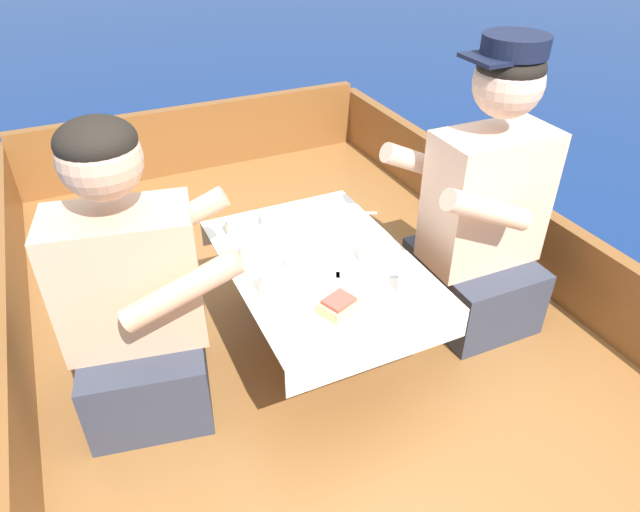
% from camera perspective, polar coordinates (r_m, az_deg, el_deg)
% --- Properties ---
extents(ground_plane, '(60.00, 60.00, 0.00)m').
position_cam_1_polar(ground_plane, '(2.33, 0.32, -14.93)').
color(ground_plane, navy).
extents(boat_deck, '(2.03, 3.40, 0.32)m').
position_cam_1_polar(boat_deck, '(2.21, 0.34, -12.22)').
color(boat_deck, brown).
rests_on(boat_deck, ground_plane).
extents(gunwale_port, '(0.06, 3.40, 0.32)m').
position_cam_1_polar(gunwale_port, '(1.91, -28.36, -13.28)').
color(gunwale_port, brown).
rests_on(gunwale_port, boat_deck).
extents(gunwale_starboard, '(0.06, 3.40, 0.32)m').
position_cam_1_polar(gunwale_starboard, '(2.49, 21.32, 0.75)').
color(gunwale_starboard, brown).
rests_on(gunwale_starboard, boat_deck).
extents(bow_coaming, '(1.91, 0.06, 0.37)m').
position_cam_1_polar(bow_coaming, '(3.36, -12.19, 11.52)').
color(bow_coaming, brown).
rests_on(bow_coaming, boat_deck).
extents(cockpit_table, '(0.59, 0.83, 0.37)m').
position_cam_1_polar(cockpit_table, '(1.91, 0.00, -1.45)').
color(cockpit_table, '#B2B2B7').
rests_on(cockpit_table, boat_deck).
extents(person_port, '(0.58, 0.52, 0.95)m').
position_cam_1_polar(person_port, '(1.77, -17.99, -4.32)').
color(person_port, '#333847').
rests_on(person_port, boat_deck).
extents(person_starboard, '(0.53, 0.45, 1.04)m').
position_cam_1_polar(person_starboard, '(2.08, 15.93, 3.86)').
color(person_starboard, '#333847').
rests_on(person_starboard, boat_deck).
extents(plate_sandwich, '(0.18, 0.18, 0.01)m').
position_cam_1_polar(plate_sandwich, '(1.66, 1.87, -5.74)').
color(plate_sandwich, white).
rests_on(plate_sandwich, cockpit_table).
extents(plate_bread, '(0.17, 0.17, 0.01)m').
position_cam_1_polar(plate_bread, '(2.01, 1.86, 2.20)').
color(plate_bread, white).
rests_on(plate_bread, cockpit_table).
extents(sandwich, '(0.12, 0.11, 0.05)m').
position_cam_1_polar(sandwich, '(1.65, 1.89, -5.01)').
color(sandwich, tan).
rests_on(sandwich, plate_sandwich).
extents(bowl_port_near, '(0.12, 0.12, 0.04)m').
position_cam_1_polar(bowl_port_near, '(1.85, -1.64, -0.39)').
color(bowl_port_near, white).
rests_on(bowl_port_near, cockpit_table).
extents(bowl_starboard_near, '(0.14, 0.14, 0.04)m').
position_cam_1_polar(bowl_starboard_near, '(2.08, -3.91, 3.74)').
color(bowl_starboard_near, white).
rests_on(bowl_starboard_near, cockpit_table).
extents(bowl_center_far, '(0.14, 0.14, 0.04)m').
position_cam_1_polar(bowl_center_far, '(1.90, 5.92, 0.36)').
color(bowl_center_far, white).
rests_on(bowl_center_far, cockpit_table).
extents(coffee_cup_port, '(0.09, 0.06, 0.07)m').
position_cam_1_polar(coffee_cup_port, '(1.74, -5.03, -2.65)').
color(coffee_cup_port, white).
rests_on(coffee_cup_port, cockpit_table).
extents(coffee_cup_starboard, '(0.09, 0.07, 0.07)m').
position_cam_1_polar(coffee_cup_starboard, '(1.76, 8.94, -2.48)').
color(coffee_cup_starboard, white).
rests_on(coffee_cup_starboard, cockpit_table).
extents(coffee_cup_center, '(0.10, 0.08, 0.06)m').
position_cam_1_polar(coffee_cup_center, '(1.89, -6.79, 0.52)').
color(coffee_cup_center, white).
rests_on(coffee_cup_center, cockpit_table).
extents(tin_can, '(0.07, 0.07, 0.05)m').
position_cam_1_polar(tin_can, '(2.04, -8.53, 3.01)').
color(tin_can, silver).
rests_on(tin_can, cockpit_table).
extents(utensil_fork_starboard, '(0.09, 0.16, 0.00)m').
position_cam_1_polar(utensil_fork_starboard, '(1.77, 1.83, -2.91)').
color(utensil_fork_starboard, silver).
rests_on(utensil_fork_starboard, cockpit_table).
extents(utensil_knife_port, '(0.16, 0.08, 0.00)m').
position_cam_1_polar(utensil_knife_port, '(2.15, 3.46, 4.31)').
color(utensil_knife_port, silver).
rests_on(utensil_knife_port, cockpit_table).
extents(utensil_knife_starboard, '(0.15, 0.10, 0.00)m').
position_cam_1_polar(utensil_knife_starboard, '(1.83, 6.48, -1.90)').
color(utensil_knife_starboard, silver).
rests_on(utensil_knife_starboard, cockpit_table).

